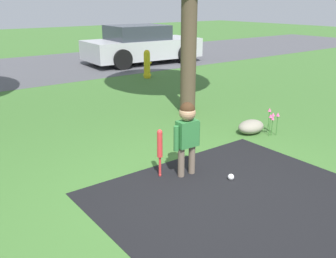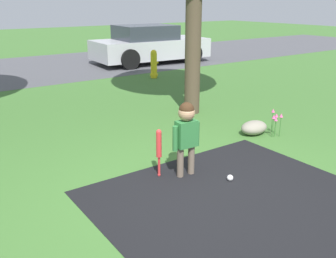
% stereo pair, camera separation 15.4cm
% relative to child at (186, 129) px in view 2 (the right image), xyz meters
% --- Properties ---
extents(ground_plane, '(60.00, 60.00, 0.00)m').
position_rel_child_xyz_m(ground_plane, '(-0.13, -0.53, -0.64)').
color(ground_plane, '#3D6B2D').
extents(street_strip, '(40.00, 6.00, 0.01)m').
position_rel_child_xyz_m(street_strip, '(-0.13, 9.49, -0.64)').
color(street_strip, '#4C4C51').
rests_on(street_strip, ground).
extents(child, '(0.40, 0.21, 0.99)m').
position_rel_child_xyz_m(child, '(0.00, 0.00, 0.00)').
color(child, '#6B5B4C').
rests_on(child, ground).
extents(baseball_bat, '(0.07, 0.07, 0.64)m').
position_rel_child_xyz_m(baseball_bat, '(-0.30, 0.18, -0.22)').
color(baseball_bat, red).
rests_on(baseball_bat, ground).
extents(sports_ball, '(0.08, 0.08, 0.08)m').
position_rel_child_xyz_m(sports_ball, '(0.36, -0.46, -0.60)').
color(sports_ball, white).
rests_on(sports_ball, ground).
extents(fire_hydrant, '(0.26, 0.23, 0.83)m').
position_rel_child_xyz_m(fire_hydrant, '(3.27, 5.74, -0.24)').
color(fire_hydrant, yellow).
rests_on(fire_hydrant, ground).
extents(parked_car, '(4.27, 2.24, 1.35)m').
position_rel_child_xyz_m(parked_car, '(4.72, 8.24, 0.00)').
color(parked_car, '#B7B7BC').
rests_on(parked_car, ground).
extents(flower_bed, '(0.31, 0.34, 0.40)m').
position_rel_child_xyz_m(flower_bed, '(2.20, 0.35, -0.32)').
color(flower_bed, '#38702D').
rests_on(flower_bed, ground).
extents(edging_rock, '(0.51, 0.35, 0.23)m').
position_rel_child_xyz_m(edging_rock, '(1.94, 0.58, -0.52)').
color(edging_rock, gray).
rests_on(edging_rock, ground).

